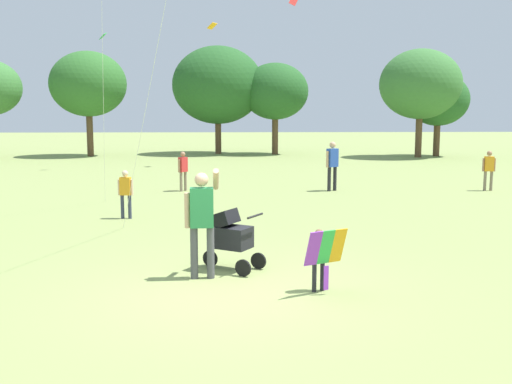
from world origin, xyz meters
TOP-DOWN VIEW (x-y plane):
  - ground_plane at (0.00, 0.00)m, footprint 120.00×120.00m
  - treeline_distant at (-0.47, 26.04)m, footprint 44.21×7.46m
  - child_with_butterfly_kite at (1.28, -0.06)m, footprint 0.65×0.48m
  - person_adult_flyer at (-0.49, 0.73)m, footprint 0.55×0.52m
  - stroller at (-0.06, 1.23)m, footprint 1.08×0.86m
  - person_red_shirt at (3.22, 10.84)m, footprint 0.45×0.37m
  - person_sitting_far at (-2.65, 6.05)m, footprint 0.38×0.19m
  - person_kid_running at (8.37, 10.70)m, footprint 0.42×0.20m
  - person_back_turned at (-1.66, 10.98)m, footprint 0.31×0.34m

SIDE VIEW (x-z plane):
  - ground_plane at x=0.00m, z-range 0.00..0.00m
  - child_with_butterfly_kite at x=1.28m, z-range 0.10..1.07m
  - stroller at x=-0.06m, z-range 0.09..1.12m
  - person_sitting_far at x=-2.65m, z-range 0.11..1.30m
  - person_back_turned at x=-1.66m, z-range 0.12..1.41m
  - person_kid_running at x=8.37m, z-range 0.12..1.44m
  - person_red_shirt at x=3.22m, z-range 0.14..1.76m
  - person_adult_flyer at x=-0.49m, z-range 0.14..1.91m
  - treeline_distant at x=-0.47m, z-range 0.58..6.92m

